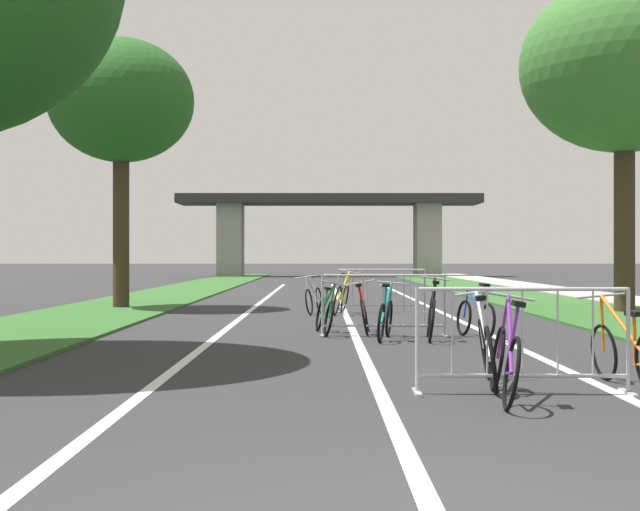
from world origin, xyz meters
TOP-DOWN VIEW (x-y plane):
  - grass_verge_left at (-5.84, 25.87)m, footprint 3.20×63.24m
  - grass_verge_right at (5.84, 25.87)m, footprint 3.20×63.24m
  - sidewalk_path_right at (8.51, 25.87)m, footprint 2.15×63.24m
  - lane_stripe_center at (0.00, 18.29)m, footprint 0.14×36.59m
  - lane_stripe_right_lane at (2.33, 18.29)m, footprint 0.14×36.59m
  - lane_stripe_left_lane at (-2.33, 18.29)m, footprint 0.14×36.59m
  - overpass_bridge at (0.00, 52.27)m, footprint 19.96×3.75m
  - tree_left_maple_mid at (-5.72, 17.79)m, footprint 3.74×3.74m
  - tree_right_pine_near at (6.64, 16.10)m, footprint 4.90×4.90m
  - crowd_barrier_nearest at (1.39, 4.33)m, footprint 2.13×0.47m
  - crowd_barrier_second at (0.48, 10.30)m, footprint 2.13×0.46m
  - crowd_barrier_third at (0.88, 16.27)m, footprint 2.14×0.52m
  - bicycle_white_0 at (1.14, 4.84)m, footprint 0.46×1.73m
  - bicycle_orange_1 at (2.54, 4.72)m, footprint 0.54×1.66m
  - bicycle_green_2 at (-0.51, 10.76)m, footprint 0.59×1.66m
  - bicycle_black_3 at (1.21, 9.72)m, footprint 0.50×1.66m
  - bicycle_yellow_4 at (-0.10, 15.68)m, footprint 0.71×1.65m
  - bicycle_purple_5 at (1.14, 3.95)m, footprint 0.56×1.75m
  - bicycle_blue_6 at (1.96, 9.93)m, footprint 0.47×1.61m
  - bicycle_silver_7 at (-0.74, 15.93)m, footprint 0.68×1.66m
  - bicycle_red_8 at (0.18, 10.89)m, footprint 0.54×1.60m
  - bicycle_teal_9 at (0.47, 9.76)m, footprint 0.58×1.62m

SIDE VIEW (x-z plane):
  - lane_stripe_center at x=0.00m, z-range 0.00..0.01m
  - lane_stripe_right_lane at x=2.33m, z-range 0.00..0.01m
  - lane_stripe_left_lane at x=-2.33m, z-range 0.00..0.01m
  - grass_verge_left at x=-5.84m, z-range 0.00..0.05m
  - grass_verge_right at x=5.84m, z-range 0.00..0.05m
  - sidewalk_path_right at x=8.51m, z-range 0.00..0.08m
  - bicycle_blue_6 at x=1.96m, z-range -0.11..0.80m
  - bicycle_green_2 at x=-0.51m, z-range -0.12..0.82m
  - bicycle_teal_9 at x=0.47m, z-range -0.12..0.83m
  - bicycle_orange_1 at x=2.54m, z-range -0.12..0.84m
  - bicycle_silver_7 at x=-0.74m, z-range -0.10..0.83m
  - bicycle_red_8 at x=0.18m, z-range -0.10..0.83m
  - bicycle_white_0 at x=1.14m, z-range -0.12..0.88m
  - bicycle_purple_5 at x=1.14m, z-range -0.12..0.89m
  - bicycle_black_3 at x=1.21m, z-range -0.13..0.90m
  - bicycle_yellow_4 at x=-0.10m, z-range -0.13..0.91m
  - crowd_barrier_nearest at x=1.39m, z-range -0.01..1.04m
  - crowd_barrier_second at x=0.48m, z-range -0.01..1.04m
  - crowd_barrier_third at x=0.88m, z-range -0.01..1.04m
  - overpass_bridge at x=0.00m, z-range 1.18..6.60m
  - tree_left_maple_mid at x=-5.72m, z-range 1.84..8.79m
  - tree_right_pine_near at x=6.64m, z-range 1.88..9.87m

